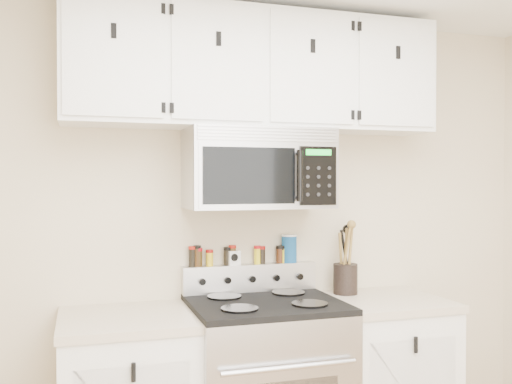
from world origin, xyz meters
TOP-DOWN VIEW (x-y plane):
  - back_wall at (0.00, 1.75)m, footprint 3.50×0.01m
  - base_cabinet_right at (0.69, 1.45)m, footprint 0.64×0.62m
  - microwave at (0.00, 1.55)m, footprint 0.76×0.44m
  - upper_cabinets at (-0.00, 1.58)m, footprint 2.00×0.35m
  - utensil_crock at (0.54, 1.62)m, footprint 0.14×0.14m
  - kitchen_timer at (-0.10, 1.71)m, footprint 0.08×0.07m
  - salt_canister at (0.23, 1.71)m, footprint 0.09×0.09m
  - spice_jar_0 at (-0.32, 1.71)m, footprint 0.04×0.04m
  - spice_jar_1 at (-0.30, 1.71)m, footprint 0.04×0.04m
  - spice_jar_2 at (-0.29, 1.71)m, footprint 0.04×0.04m
  - spice_jar_3 at (-0.23, 1.71)m, footprint 0.04×0.04m
  - spice_jar_4 at (-0.13, 1.71)m, footprint 0.04×0.04m
  - spice_jar_5 at (-0.10, 1.71)m, footprint 0.04×0.04m
  - spice_jar_6 at (0.04, 1.71)m, footprint 0.04×0.04m
  - spice_jar_7 at (0.07, 1.71)m, footprint 0.04×0.04m
  - spice_jar_8 at (0.18, 1.71)m, footprint 0.05×0.05m
  - spice_jar_9 at (0.19, 1.71)m, footprint 0.04×0.04m
  - spice_jar_10 at (0.21, 1.71)m, footprint 0.05×0.05m

SIDE VIEW (x-z plane):
  - base_cabinet_right at x=0.69m, z-range 0.00..0.92m
  - utensil_crock at x=0.54m, z-range 0.82..1.22m
  - kitchen_timer at x=-0.10m, z-range 1.10..1.18m
  - spice_jar_3 at x=-0.23m, z-range 1.10..1.19m
  - spice_jar_9 at x=0.19m, z-range 1.10..1.19m
  - spice_jar_8 at x=0.18m, z-range 1.10..1.20m
  - spice_jar_7 at x=0.07m, z-range 1.10..1.20m
  - spice_jar_10 at x=0.21m, z-range 1.10..1.20m
  - spice_jar_4 at x=-0.13m, z-range 1.10..1.20m
  - spice_jar_2 at x=-0.29m, z-range 1.10..1.20m
  - spice_jar_6 at x=0.04m, z-range 1.10..1.20m
  - spice_jar_5 at x=-0.10m, z-range 1.10..1.21m
  - spice_jar_0 at x=-0.32m, z-range 1.10..1.21m
  - spice_jar_1 at x=-0.30m, z-range 1.10..1.21m
  - salt_canister at x=0.23m, z-range 1.10..1.26m
  - back_wall at x=0.00m, z-range 0.00..2.50m
  - microwave at x=0.00m, z-range 1.42..1.84m
  - upper_cabinets at x=0.00m, z-range 1.84..2.46m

